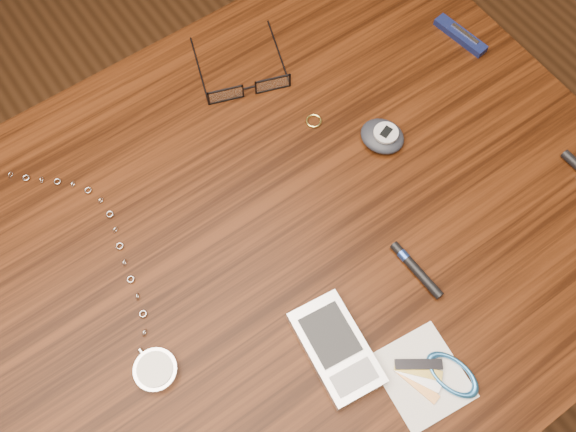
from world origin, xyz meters
The scene contains 10 objects.
ground centered at (0.00, 0.00, 0.00)m, with size 3.80×3.80×0.00m, color #472814.
desk centered at (0.00, 0.00, 0.65)m, with size 1.00×0.70×0.75m.
eyeglasses centered at (0.14, 0.20, 0.76)m, with size 0.15×0.15×0.03m.
gold_ring centered at (0.18, 0.11, 0.75)m, with size 0.02×0.02×0.00m, color #E6D060.
pocket_watch centered at (-0.16, -0.04, 0.76)m, with size 0.10×0.37×0.02m.
pda_phone centered at (0.02, -0.15, 0.76)m, with size 0.08×0.13×0.02m.
pedometer centered at (0.24, 0.04, 0.76)m, with size 0.07×0.07×0.02m.
notepad_keys centered at (0.10, -0.24, 0.75)m, with size 0.11×0.11×0.01m.
pocket_knife centered at (0.44, 0.11, 0.76)m, with size 0.03×0.09×0.01m.
black_blue_pen centered at (0.16, -0.13, 0.76)m, with size 0.01×0.08×0.01m.
Camera 1 is at (-0.12, -0.26, 1.47)m, focal length 40.00 mm.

